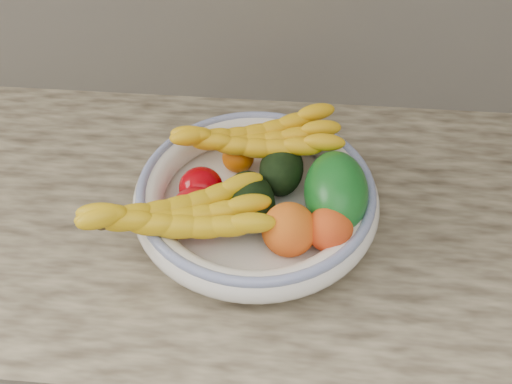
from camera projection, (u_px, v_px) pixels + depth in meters
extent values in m
cube|color=brown|center=(257.00, 347.00, 1.29)|extent=(2.40, 0.62, 0.86)
cube|color=tan|center=(257.00, 216.00, 0.97)|extent=(2.44, 0.66, 0.04)
cylinder|color=white|center=(256.00, 214.00, 0.93)|extent=(0.13, 0.13, 0.02)
cylinder|color=white|center=(256.00, 208.00, 0.92)|extent=(0.32, 0.32, 0.01)
torus|color=white|center=(256.00, 197.00, 0.91)|extent=(0.39, 0.39, 0.05)
torus|color=#344694|center=(256.00, 188.00, 0.89)|extent=(0.37, 0.37, 0.02)
ellipsoid|color=orange|center=(238.00, 158.00, 0.96)|extent=(0.07, 0.07, 0.05)
ellipsoid|color=#FF5005|center=(280.00, 147.00, 0.98)|extent=(0.05, 0.05, 0.04)
ellipsoid|color=#A10008|center=(201.00, 187.00, 0.90)|extent=(0.08, 0.08, 0.06)
ellipsoid|color=#AD0811|center=(196.00, 210.00, 0.87)|extent=(0.10, 0.10, 0.07)
ellipsoid|color=black|center=(250.00, 201.00, 0.88)|extent=(0.10, 0.13, 0.08)
ellipsoid|color=black|center=(281.00, 169.00, 0.93)|extent=(0.08, 0.11, 0.07)
ellipsoid|color=#105919|center=(336.00, 192.00, 0.87)|extent=(0.14, 0.16, 0.13)
ellipsoid|color=orange|center=(289.00, 230.00, 0.84)|extent=(0.08, 0.08, 0.08)
ellipsoid|color=orange|center=(330.00, 229.00, 0.83)|extent=(0.07, 0.07, 0.07)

